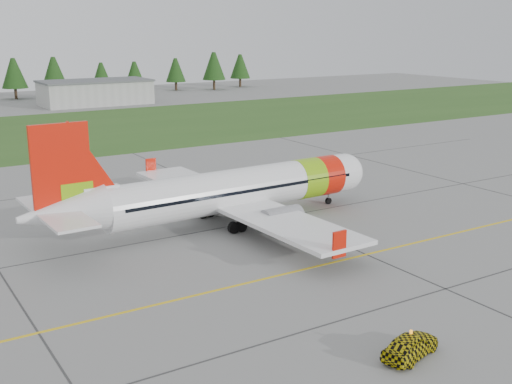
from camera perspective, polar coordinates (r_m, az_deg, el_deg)
ground at (r=39.25m, az=6.51°, el=-11.58°), size 320.00×320.00×0.00m
aircraft at (r=57.39m, az=-2.27°, el=0.09°), size 33.95×31.21×10.28m
follow_me_car at (r=35.58m, az=13.68°, el=-11.21°), size 1.73×1.91×3.99m
grass_strip at (r=112.96m, az=-20.31°, el=4.77°), size 320.00×50.00×0.03m
taxi_guideline at (r=45.20m, az=0.15°, el=-7.86°), size 120.00×0.25×0.02m
hangar_east at (r=153.60m, az=-14.07°, el=8.53°), size 24.00×12.00×5.20m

